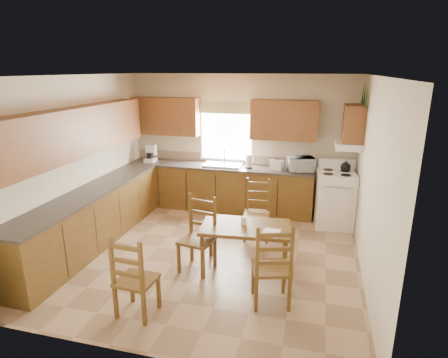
% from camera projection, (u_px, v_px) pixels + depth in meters
% --- Properties ---
extents(floor, '(4.50, 4.50, 0.00)m').
position_uv_depth(floor, '(210.00, 254.00, 5.87)').
color(floor, '#A18264').
rests_on(floor, ground).
extents(ceiling, '(4.50, 4.50, 0.00)m').
position_uv_depth(ceiling, '(208.00, 76.00, 5.11)').
color(ceiling, brown).
rests_on(ceiling, floor).
extents(wall_left, '(4.50, 4.50, 0.00)m').
position_uv_depth(wall_left, '(76.00, 162.00, 6.03)').
color(wall_left, beige).
rests_on(wall_left, floor).
extents(wall_right, '(4.50, 4.50, 0.00)m').
position_uv_depth(wall_right, '(372.00, 182.00, 4.94)').
color(wall_right, beige).
rests_on(wall_right, floor).
extents(wall_back, '(4.50, 4.50, 0.00)m').
position_uv_depth(wall_back, '(241.00, 143.00, 7.58)').
color(wall_back, beige).
rests_on(wall_back, floor).
extents(wall_front, '(4.50, 4.50, 0.00)m').
position_uv_depth(wall_front, '(138.00, 234.00, 3.40)').
color(wall_front, beige).
rests_on(wall_front, floor).
extents(lower_cab_back, '(3.75, 0.60, 0.88)m').
position_uv_depth(lower_cab_back, '(220.00, 188.00, 7.65)').
color(lower_cab_back, brown).
rests_on(lower_cab_back, floor).
extents(lower_cab_left, '(0.60, 3.60, 0.88)m').
position_uv_depth(lower_cab_left, '(92.00, 219.00, 6.08)').
color(lower_cab_left, brown).
rests_on(lower_cab_left, floor).
extents(counter_back, '(3.75, 0.63, 0.04)m').
position_uv_depth(counter_back, '(219.00, 167.00, 7.52)').
color(counter_back, '#3E3936').
rests_on(counter_back, lower_cab_back).
extents(counter_left, '(0.63, 3.60, 0.04)m').
position_uv_depth(counter_left, '(89.00, 192.00, 5.95)').
color(counter_left, '#3E3936').
rests_on(counter_left, lower_cab_left).
extents(backsplash, '(3.75, 0.01, 0.18)m').
position_uv_depth(backsplash, '(223.00, 158.00, 7.75)').
color(backsplash, gray).
rests_on(backsplash, counter_back).
extents(upper_cab_back_left, '(1.41, 0.33, 0.75)m').
position_uv_depth(upper_cab_back_left, '(166.00, 116.00, 7.65)').
color(upper_cab_back_left, brown).
rests_on(upper_cab_back_left, wall_back).
extents(upper_cab_back_right, '(1.25, 0.33, 0.75)m').
position_uv_depth(upper_cab_back_right, '(284.00, 120.00, 7.07)').
color(upper_cab_back_right, brown).
rests_on(upper_cab_back_right, wall_back).
extents(upper_cab_left, '(0.33, 3.60, 0.75)m').
position_uv_depth(upper_cab_left, '(75.00, 132.00, 5.71)').
color(upper_cab_left, brown).
rests_on(upper_cab_left, wall_left).
extents(upper_cab_stove, '(0.33, 0.62, 0.62)m').
position_uv_depth(upper_cab_stove, '(354.00, 123.00, 6.36)').
color(upper_cab_stove, brown).
rests_on(upper_cab_stove, wall_right).
extents(range_hood, '(0.44, 0.62, 0.12)m').
position_uv_depth(range_hood, '(348.00, 145.00, 6.48)').
color(range_hood, white).
rests_on(range_hood, wall_right).
extents(window_frame, '(1.13, 0.02, 1.18)m').
position_uv_depth(window_frame, '(226.00, 132.00, 7.56)').
color(window_frame, white).
rests_on(window_frame, wall_back).
extents(window_pane, '(1.05, 0.01, 1.10)m').
position_uv_depth(window_pane, '(226.00, 132.00, 7.56)').
color(window_pane, white).
rests_on(window_pane, wall_back).
extents(window_valance, '(1.19, 0.01, 0.24)m').
position_uv_depth(window_valance, '(226.00, 108.00, 7.39)').
color(window_valance, '#516C35').
rests_on(window_valance, wall_back).
extents(sink_basin, '(0.75, 0.45, 0.04)m').
position_uv_depth(sink_basin, '(223.00, 165.00, 7.49)').
color(sink_basin, silver).
rests_on(sink_basin, counter_back).
extents(pine_decal_a, '(0.22, 0.22, 0.36)m').
position_uv_depth(pine_decal_a, '(367.00, 96.00, 5.90)').
color(pine_decal_a, '#194521').
rests_on(pine_decal_a, wall_right).
extents(pine_decal_b, '(0.22, 0.22, 0.36)m').
position_uv_depth(pine_decal_b, '(365.00, 92.00, 6.18)').
color(pine_decal_b, '#194521').
rests_on(pine_decal_b, wall_right).
extents(pine_decal_c, '(0.22, 0.22, 0.36)m').
position_uv_depth(pine_decal_c, '(363.00, 93.00, 6.49)').
color(pine_decal_c, '#194521').
rests_on(pine_decal_c, wall_right).
extents(stove, '(0.72, 0.74, 0.99)m').
position_uv_depth(stove, '(334.00, 200.00, 6.82)').
color(stove, white).
rests_on(stove, floor).
extents(coffeemaker, '(0.23, 0.28, 0.38)m').
position_uv_depth(coffeemaker, '(150.00, 153.00, 7.77)').
color(coffeemaker, white).
rests_on(coffeemaker, counter_back).
extents(paper_towel, '(0.14, 0.14, 0.26)m').
position_uv_depth(paper_towel, '(249.00, 161.00, 7.30)').
color(paper_towel, white).
rests_on(paper_towel, counter_back).
extents(toaster, '(0.26, 0.20, 0.19)m').
position_uv_depth(toaster, '(277.00, 165.00, 7.17)').
color(toaster, white).
rests_on(toaster, counter_back).
extents(microwave, '(0.53, 0.46, 0.27)m').
position_uv_depth(microwave, '(301.00, 164.00, 7.06)').
color(microwave, white).
rests_on(microwave, counter_back).
extents(dining_table, '(1.31, 0.83, 0.67)m').
position_uv_depth(dining_table, '(245.00, 247.00, 5.36)').
color(dining_table, brown).
rests_on(dining_table, floor).
extents(chair_near_left, '(0.45, 0.43, 1.02)m').
position_uv_depth(chair_near_left, '(136.00, 275.00, 4.31)').
color(chair_near_left, brown).
rests_on(chair_near_left, floor).
extents(chair_near_right, '(0.55, 0.54, 1.08)m').
position_uv_depth(chair_near_right, '(271.00, 263.00, 4.51)').
color(chair_near_right, brown).
rests_on(chair_near_right, floor).
extents(chair_far_left, '(0.52, 0.50, 1.07)m').
position_uv_depth(chair_far_left, '(197.00, 236.00, 5.26)').
color(chair_far_left, brown).
rests_on(chair_far_left, floor).
extents(chair_far_right, '(0.46, 0.44, 1.01)m').
position_uv_depth(chair_far_right, '(257.00, 210.00, 6.28)').
color(chair_far_right, brown).
rests_on(chair_far_right, floor).
extents(table_paper, '(0.25, 0.32, 0.00)m').
position_uv_depth(table_paper, '(271.00, 233.00, 5.04)').
color(table_paper, white).
rests_on(table_paper, dining_table).
extents(table_card, '(0.09, 0.04, 0.11)m').
position_uv_depth(table_card, '(244.00, 221.00, 5.28)').
color(table_card, white).
rests_on(table_card, dining_table).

